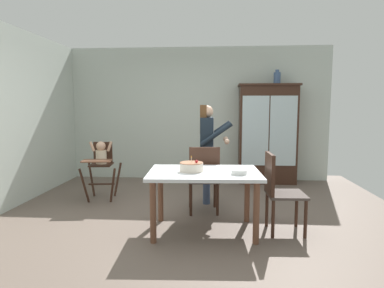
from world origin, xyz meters
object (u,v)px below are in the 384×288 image
Objects in this scene: high_chair_with_toddler at (101,160)px; dining_chair_far_side at (204,175)px; dining_table at (204,180)px; birthday_cake at (191,167)px; china_cabinet at (267,134)px; adult_person at (207,141)px; dining_chair_right_end at (278,187)px; serving_bowl at (239,172)px; ceramic_vase at (277,78)px.

dining_chair_far_side reaches higher than high_chair_with_toddler.
birthday_cake is (-0.15, -0.01, 0.16)m from dining_table.
high_chair_with_toddler is 0.99× the size of dining_chair_far_side.
adult_person is at bearing -127.96° from china_cabinet.
serving_bowl is at bearing 109.49° from dining_chair_right_end.
serving_bowl is (0.40, -1.36, -0.20)m from adult_person.
dining_chair_right_end reaches higher than high_chair_with_toddler.
china_cabinet is at bearing -8.08° from dining_chair_right_end.
dining_table is at bearing 86.46° from dining_chair_far_side.
dining_chair_far_side is at bearing -26.48° from high_chair_with_toddler.
ceramic_vase is at bearing 64.28° from dining_table.
high_chair_with_toddler is 2.55m from serving_bowl.
dining_chair_right_end is at bearing -144.67° from adult_person.
dining_chair_far_side reaches higher than dining_table.
dining_table is 0.88m from dining_chair_right_end.
dining_chair_right_end is at bearing -99.00° from ceramic_vase.
adult_person is 1.25m from birthday_cake.
dining_table is (-1.29, -2.68, -1.42)m from ceramic_vase.
dining_chair_far_side is (-0.03, -0.56, -0.41)m from adult_person.
ceramic_vase is 0.20× the size of dining_table.
dining_chair_right_end is (2.59, -1.22, -0.10)m from high_chair_with_toddler.
ceramic_vase is 0.28× the size of dining_chair_far_side.
ceramic_vase is 0.28× the size of high_chair_with_toddler.
china_cabinet is 2.93m from dining_table.
high_chair_with_toddler is at bearing 62.38° from dining_chair_right_end.
ceramic_vase is 2.23m from adult_person.
china_cabinet is 3.20m from high_chair_with_toddler.
adult_person is at bearing -8.30° from high_chair_with_toddler.
dining_chair_right_end reaches higher than dining_table.
adult_person reaches higher than birthday_cake.
china_cabinet reaches higher than dining_table.
dining_chair_far_side is (-0.43, 0.80, -0.21)m from serving_bowl.
china_cabinet is at bearing -126.10° from dining_chair_far_side.
dining_table is 7.56× the size of serving_bowl.
china_cabinet reaches higher than adult_person.
dining_table is 1.42× the size of dining_chair_right_end.
adult_person is 8.50× the size of serving_bowl.
birthday_cake is (1.57, -1.28, 0.14)m from high_chair_with_toddler.
china_cabinet is at bearing 75.43° from serving_bowl.
adult_person is at bearing 82.99° from birthday_cake.
adult_person is (1.72, -0.05, 0.31)m from high_chair_with_toddler.
serving_bowl is (2.12, -1.41, 0.11)m from high_chair_with_toddler.
dining_chair_far_side is (-0.03, 0.66, -0.08)m from dining_table.
china_cabinet reaches higher than serving_bowl.
serving_bowl is 0.55m from dining_chair_right_end.
china_cabinet is at bearing 64.38° from birthday_cake.
china_cabinet is 1.85m from adult_person.
ceramic_vase is 1.50× the size of serving_bowl.
china_cabinet is 7.18× the size of ceramic_vase.
dining_chair_right_end is at bearing 3.09° from dining_table.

